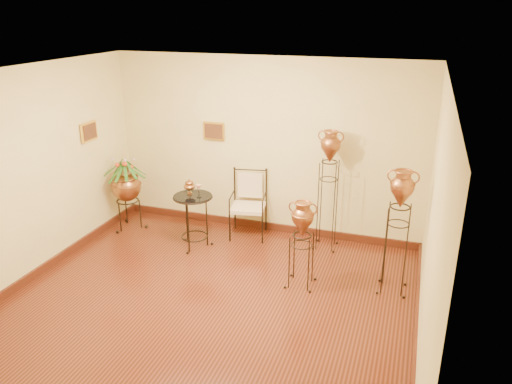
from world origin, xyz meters
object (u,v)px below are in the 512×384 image
(side_table, at_px, (194,220))
(amphora_mid, at_px, (397,231))
(planter_urn, at_px, (126,183))
(armchair, at_px, (248,205))
(amphora_tall, at_px, (328,189))

(side_table, bearing_deg, amphora_mid, -6.38)
(planter_urn, bearing_deg, side_table, -12.57)
(planter_urn, height_order, armchair, planter_urn)
(amphora_mid, xyz_separation_m, planter_urn, (-4.30, 0.63, -0.06))
(amphora_tall, relative_size, planter_urn, 1.32)
(amphora_tall, bearing_deg, side_table, -161.85)
(side_table, bearing_deg, amphora_tall, 18.15)
(amphora_tall, xyz_separation_m, side_table, (-1.91, -0.63, -0.51))
(amphora_tall, bearing_deg, planter_urn, -174.21)
(amphora_tall, relative_size, side_table, 1.75)
(amphora_tall, relative_size, armchair, 1.75)
(amphora_tall, height_order, planter_urn, amphora_tall)
(armchair, bearing_deg, amphora_tall, -10.58)
(planter_urn, bearing_deg, amphora_tall, 5.79)
(planter_urn, relative_size, side_table, 1.32)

